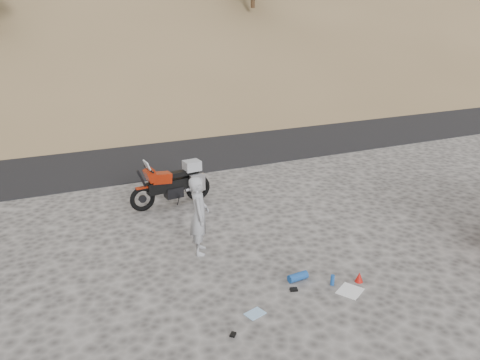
{
  "coord_description": "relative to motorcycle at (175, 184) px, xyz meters",
  "views": [
    {
      "loc": [
        -3.03,
        -7.76,
        4.79
      ],
      "look_at": [
        1.34,
        1.89,
        1.0
      ],
      "focal_mm": 35.0,
      "sensor_mm": 36.0,
      "label": 1
    }
  ],
  "objects": [
    {
      "name": "ground",
      "position": [
        -0.15,
        -3.42,
        -0.57
      ],
      "size": [
        140.0,
        140.0,
        0.0
      ],
      "primitive_type": "plane",
      "color": "#44413F",
      "rests_on": "ground"
    },
    {
      "name": "road",
      "position": [
        -0.15,
        5.58,
        -0.57
      ],
      "size": [
        120.0,
        7.0,
        0.05
      ],
      "primitive_type": "cube",
      "color": "black",
      "rests_on": "ground"
    },
    {
      "name": "motorcycle",
      "position": [
        0.0,
        0.0,
        0.0
      ],
      "size": [
        2.25,
        0.8,
        1.34
      ],
      "rotation": [
        0.0,
        0.0,
        0.12
      ],
      "color": "black",
      "rests_on": "ground"
    },
    {
      "name": "man",
      "position": [
        -0.3,
        -2.76,
        -0.57
      ],
      "size": [
        0.59,
        0.72,
        1.69
      ],
      "primitive_type": "imported",
      "rotation": [
        0.0,
        0.0,
        1.23
      ],
      "color": "#939499",
      "rests_on": "ground"
    },
    {
      "name": "gear_white_cloth",
      "position": [
        1.68,
        -5.31,
        -0.56
      ],
      "size": [
        0.57,
        0.56,
        0.01
      ],
      "primitive_type": "cube",
      "rotation": [
        0.0,
        0.0,
        0.53
      ],
      "color": "white",
      "rests_on": "ground"
    },
    {
      "name": "gear_blue_mat",
      "position": [
        1.0,
        -4.6,
        -0.49
      ],
      "size": [
        0.4,
        0.19,
        0.16
      ],
      "primitive_type": "cylinder",
      "rotation": [
        0.0,
        1.57,
        0.08
      ],
      "color": "#17458F",
      "rests_on": "ground"
    },
    {
      "name": "gear_bottle",
      "position": [
        1.51,
        -5.0,
        -0.47
      ],
      "size": [
        0.1,
        0.1,
        0.2
      ],
      "primitive_type": "cylinder",
      "rotation": [
        0.0,
        0.0,
        -0.41
      ],
      "color": "#17458F",
      "rests_on": "ground"
    },
    {
      "name": "gear_funnel",
      "position": [
        2.03,
        -5.11,
        -0.47
      ],
      "size": [
        0.18,
        0.18,
        0.2
      ],
      "primitive_type": "cone",
      "rotation": [
        0.0,
        0.0,
        -0.21
      ],
      "color": "#B4120C",
      "rests_on": "ground"
    },
    {
      "name": "gear_glove_a",
      "position": [
        0.76,
        -4.86,
        -0.55
      ],
      "size": [
        0.16,
        0.14,
        0.04
      ],
      "primitive_type": "cube",
      "rotation": [
        0.0,
        0.0,
        -0.3
      ],
      "color": "black",
      "rests_on": "ground"
    },
    {
      "name": "gear_glove_b",
      "position": [
        -0.77,
        -5.57,
        -0.55
      ],
      "size": [
        0.13,
        0.13,
        0.04
      ],
      "primitive_type": "cube",
      "rotation": [
        0.0,
        0.0,
        0.81
      ],
      "color": "black",
      "rests_on": "ground"
    },
    {
      "name": "gear_blue_cloth",
      "position": [
        -0.2,
        -5.21,
        -0.57
      ],
      "size": [
        0.38,
        0.32,
        0.01
      ],
      "primitive_type": "cube",
      "rotation": [
        0.0,
        0.0,
        0.29
      ],
      "color": "#8FB8DD",
      "rests_on": "ground"
    }
  ]
}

